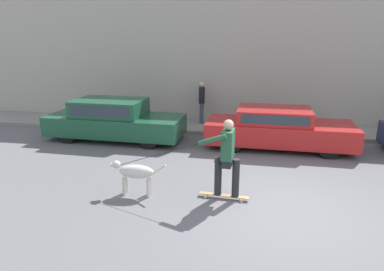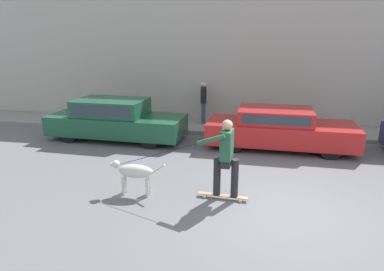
% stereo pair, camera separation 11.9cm
% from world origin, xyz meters
% --- Properties ---
extents(ground_plane, '(36.00, 36.00, 0.00)m').
position_xyz_m(ground_plane, '(0.00, 0.00, 0.00)').
color(ground_plane, slate).
extents(back_wall, '(32.00, 0.30, 5.07)m').
position_xyz_m(back_wall, '(0.00, 7.06, 2.53)').
color(back_wall, '#ADA89E').
rests_on(back_wall, ground_plane).
extents(sidewalk_curb, '(30.00, 1.81, 0.13)m').
position_xyz_m(sidewalk_curb, '(0.00, 5.99, 0.07)').
color(sidewalk_curb, gray).
rests_on(sidewalk_curb, ground_plane).
extents(parked_car_0, '(4.57, 1.85, 1.35)m').
position_xyz_m(parked_car_0, '(-5.18, 4.11, 0.65)').
color(parked_car_0, black).
rests_on(parked_car_0, ground_plane).
extents(parked_car_1, '(4.50, 1.79, 1.25)m').
position_xyz_m(parked_car_1, '(0.16, 4.11, 0.61)').
color(parked_car_1, black).
rests_on(parked_car_1, ground_plane).
extents(dog, '(1.24, 0.31, 0.77)m').
position_xyz_m(dog, '(-3.10, 0.19, 0.52)').
color(dog, beige).
rests_on(dog, ground_plane).
extents(skateboarder, '(2.88, 0.64, 1.75)m').
position_xyz_m(skateboarder, '(-1.14, 0.31, 0.99)').
color(skateboarder, beige).
rests_on(skateboarder, ground_plane).
extents(pedestrian_with_bag, '(0.29, 0.75, 1.58)m').
position_xyz_m(pedestrian_with_bag, '(-2.55, 6.33, 1.00)').
color(pedestrian_with_bag, '#3D4760').
rests_on(pedestrian_with_bag, sidewalk_curb).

